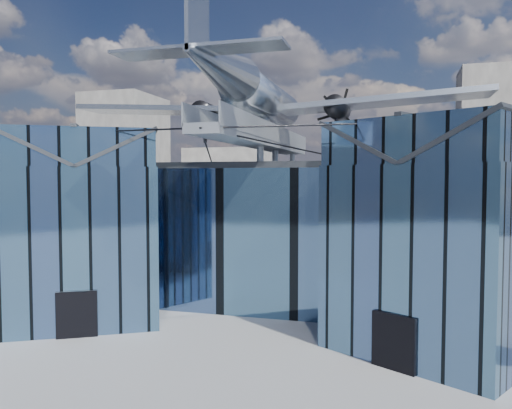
# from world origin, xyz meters

# --- Properties ---
(ground_plane) EXTENTS (120.00, 120.00, 0.00)m
(ground_plane) POSITION_xyz_m (0.00, 0.00, 0.00)
(ground_plane) COLOR gray
(museum) EXTENTS (32.88, 24.50, 17.60)m
(museum) POSITION_xyz_m (0.00, 5.82, 5.54)
(museum) COLOR #46688F
(museum) RESTS_ON ground
(bg_towers) EXTENTS (77.00, 24.50, 26.00)m
(bg_towers) POSITION_xyz_m (1.45, 50.49, 10.01)
(bg_towers) COLOR gray
(bg_towers) RESTS_ON ground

